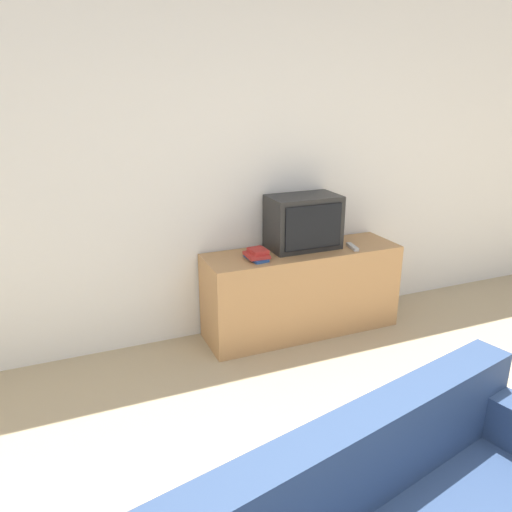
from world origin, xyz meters
TOP-DOWN VIEW (x-y plane):
  - wall_back at (0.00, 3.03)m, footprint 9.00×0.06m
  - tv_stand at (0.38, 2.75)m, footprint 1.55×0.46m
  - television at (0.41, 2.82)m, footprint 0.54×0.33m
  - book_stack at (-0.03, 2.70)m, footprint 0.16×0.21m
  - remote_on_stand at (0.75, 2.65)m, footprint 0.07×0.17m

SIDE VIEW (x-z plane):
  - tv_stand at x=0.38m, z-range 0.00..0.68m
  - remote_on_stand at x=0.75m, z-range 0.68..0.70m
  - book_stack at x=-0.03m, z-range 0.68..0.75m
  - television at x=0.41m, z-range 0.68..1.09m
  - wall_back at x=0.00m, z-range 0.00..2.60m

